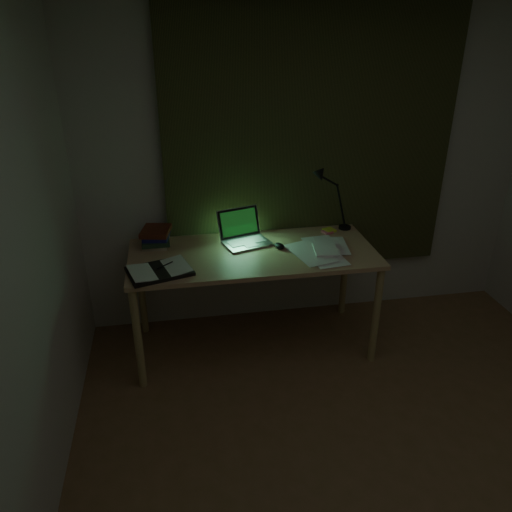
{
  "coord_description": "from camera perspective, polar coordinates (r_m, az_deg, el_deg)",
  "views": [
    {
      "loc": [
        -1.05,
        -1.62,
        2.29
      ],
      "look_at": [
        -0.51,
        1.42,
        0.82
      ],
      "focal_mm": 35.0,
      "sensor_mm": 36.0,
      "label": 1
    }
  ],
  "objects": [
    {
      "name": "wall_back",
      "position": [
        3.91,
        6.02,
        9.92
      ],
      "size": [
        3.5,
        0.0,
        2.5
      ],
      "primitive_type": "cube",
      "color": "beige",
      "rests_on": "ground"
    },
    {
      "name": "desk",
      "position": [
        3.72,
        -0.32,
        -5.09
      ],
      "size": [
        1.74,
        0.76,
        0.8
      ],
      "primitive_type": null,
      "color": "tan",
      "rests_on": "floor"
    },
    {
      "name": "book_stack",
      "position": [
        3.69,
        -11.36,
        2.15
      ],
      "size": [
        0.21,
        0.25,
        0.12
      ],
      "primitive_type": null,
      "rotation": [
        0.0,
        0.0,
        -0.08
      ],
      "color": "silver",
      "rests_on": "desk"
    },
    {
      "name": "mouse",
      "position": [
        3.59,
        2.69,
        1.17
      ],
      "size": [
        0.08,
        0.11,
        0.04
      ],
      "primitive_type": "ellipsoid",
      "rotation": [
        0.0,
        0.0,
        0.28
      ],
      "color": "black",
      "rests_on": "desk"
    },
    {
      "name": "sticky_yellow",
      "position": [
        3.92,
        8.37,
        2.93
      ],
      "size": [
        0.11,
        0.11,
        0.02
      ],
      "primitive_type": "cube",
      "rotation": [
        0.0,
        0.0,
        0.36
      ],
      "color": "#E9F232",
      "rests_on": "desk"
    },
    {
      "name": "desk_lamp",
      "position": [
        3.91,
        10.38,
        6.64
      ],
      "size": [
        0.35,
        0.27,
        0.52
      ],
      "primitive_type": null,
      "rotation": [
        0.0,
        0.0,
        0.01
      ],
      "color": "black",
      "rests_on": "desk"
    },
    {
      "name": "laptop",
      "position": [
        3.61,
        -1.02,
        3.06
      ],
      "size": [
        0.42,
        0.45,
        0.24
      ],
      "primitive_type": null,
      "rotation": [
        0.0,
        0.0,
        0.29
      ],
      "color": "#BCBBC0",
      "rests_on": "desk"
    },
    {
      "name": "open_textbook",
      "position": [
        3.3,
        -10.98,
        -1.63
      ],
      "size": [
        0.46,
        0.38,
        0.03
      ],
      "primitive_type": null,
      "rotation": [
        0.0,
        0.0,
        0.28
      ],
      "color": "silver",
      "rests_on": "desk"
    },
    {
      "name": "curtain",
      "position": [
        3.82,
        6.32,
        12.65
      ],
      "size": [
        2.2,
        0.06,
        2.0
      ],
      "primitive_type": "cube",
      "color": "#2C2F17",
      "rests_on": "wall_back"
    },
    {
      "name": "loose_papers",
      "position": [
        3.58,
        7.02,
        0.77
      ],
      "size": [
        0.48,
        0.49,
        0.02
      ],
      "primitive_type": null,
      "rotation": [
        0.0,
        0.0,
        -0.35
      ],
      "color": "white",
      "rests_on": "desk"
    },
    {
      "name": "sticky_pink",
      "position": [
        3.89,
        8.15,
        2.76
      ],
      "size": [
        0.09,
        0.09,
        0.01
      ],
      "primitive_type": "cube",
      "rotation": [
        0.0,
        0.0,
        0.37
      ],
      "color": "#F65F79",
      "rests_on": "desk"
    },
    {
      "name": "floor",
      "position": [
        3.0,
        16.16,
        -25.81
      ],
      "size": [
        3.5,
        4.0,
        0.0
      ],
      "primitive_type": "cube",
      "color": "brown",
      "rests_on": "ground"
    }
  ]
}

